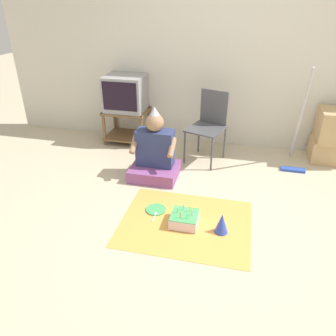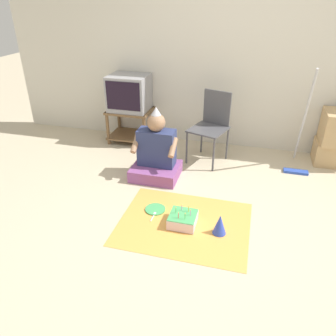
{
  "view_description": "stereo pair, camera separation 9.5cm",
  "coord_description": "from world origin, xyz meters",
  "px_view_note": "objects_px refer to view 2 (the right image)",
  "views": [
    {
      "loc": [
        0.14,
        -2.43,
        1.91
      ],
      "look_at": [
        -0.51,
        0.37,
        0.35
      ],
      "focal_mm": 35.0,
      "sensor_mm": 36.0,
      "label": 1
    },
    {
      "loc": [
        0.24,
        -2.41,
        1.91
      ],
      "look_at": [
        -0.51,
        0.37,
        0.35
      ],
      "focal_mm": 35.0,
      "sensor_mm": 36.0,
      "label": 2
    }
  ],
  "objects_px": {
    "person_seated": "(156,155)",
    "tv": "(129,93)",
    "party_hat_blue": "(220,224)",
    "birthday_cake": "(183,219)",
    "folding_chair": "(212,122)",
    "paper_plate": "(155,209)",
    "dust_mop": "(301,142)"
  },
  "relations": [
    {
      "from": "birthday_cake",
      "to": "paper_plate",
      "type": "xyz_separation_m",
      "value": [
        -0.31,
        0.15,
        -0.05
      ]
    },
    {
      "from": "person_seated",
      "to": "tv",
      "type": "bearing_deg",
      "value": 125.97
    },
    {
      "from": "birthday_cake",
      "to": "paper_plate",
      "type": "distance_m",
      "value": 0.35
    },
    {
      "from": "folding_chair",
      "to": "dust_mop",
      "type": "distance_m",
      "value": 1.06
    },
    {
      "from": "folding_chair",
      "to": "person_seated",
      "type": "height_order",
      "value": "folding_chair"
    },
    {
      "from": "tv",
      "to": "dust_mop",
      "type": "xyz_separation_m",
      "value": [
        2.23,
        -0.29,
        -0.34
      ]
    },
    {
      "from": "dust_mop",
      "to": "birthday_cake",
      "type": "relative_size",
      "value": 4.92
    },
    {
      "from": "birthday_cake",
      "to": "paper_plate",
      "type": "relative_size",
      "value": 1.24
    },
    {
      "from": "dust_mop",
      "to": "paper_plate",
      "type": "distance_m",
      "value": 1.91
    },
    {
      "from": "folding_chair",
      "to": "paper_plate",
      "type": "xyz_separation_m",
      "value": [
        -0.34,
        -1.28,
        -0.48
      ]
    },
    {
      "from": "tv",
      "to": "birthday_cake",
      "type": "height_order",
      "value": "tv"
    },
    {
      "from": "paper_plate",
      "to": "dust_mop",
      "type": "bearing_deg",
      "value": 42.15
    },
    {
      "from": "tv",
      "to": "birthday_cake",
      "type": "bearing_deg",
      "value": -56.1
    },
    {
      "from": "tv",
      "to": "party_hat_blue",
      "type": "height_order",
      "value": "tv"
    },
    {
      "from": "dust_mop",
      "to": "person_seated",
      "type": "height_order",
      "value": "dust_mop"
    },
    {
      "from": "folding_chair",
      "to": "party_hat_blue",
      "type": "relative_size",
      "value": 4.54
    },
    {
      "from": "birthday_cake",
      "to": "paper_plate",
      "type": "height_order",
      "value": "birthday_cake"
    },
    {
      "from": "person_seated",
      "to": "birthday_cake",
      "type": "distance_m",
      "value": 0.98
    },
    {
      "from": "folding_chair",
      "to": "party_hat_blue",
      "type": "bearing_deg",
      "value": -78.02
    },
    {
      "from": "party_hat_blue",
      "to": "dust_mop",
      "type": "bearing_deg",
      "value": 62.95
    },
    {
      "from": "folding_chair",
      "to": "birthday_cake",
      "type": "xyz_separation_m",
      "value": [
        -0.03,
        -1.43,
        -0.43
      ]
    },
    {
      "from": "person_seated",
      "to": "folding_chair",
      "type": "bearing_deg",
      "value": 48.95
    },
    {
      "from": "tv",
      "to": "birthday_cake",
      "type": "relative_size",
      "value": 2.1
    },
    {
      "from": "tv",
      "to": "folding_chair",
      "type": "bearing_deg",
      "value": -13.26
    },
    {
      "from": "tv",
      "to": "dust_mop",
      "type": "height_order",
      "value": "dust_mop"
    },
    {
      "from": "folding_chair",
      "to": "person_seated",
      "type": "bearing_deg",
      "value": -131.05
    },
    {
      "from": "birthday_cake",
      "to": "folding_chair",
      "type": "bearing_deg",
      "value": 88.75
    },
    {
      "from": "paper_plate",
      "to": "birthday_cake",
      "type": "bearing_deg",
      "value": -25.69
    },
    {
      "from": "person_seated",
      "to": "birthday_cake",
      "type": "bearing_deg",
      "value": -58.49
    },
    {
      "from": "tv",
      "to": "paper_plate",
      "type": "distance_m",
      "value": 1.89
    },
    {
      "from": "person_seated",
      "to": "party_hat_blue",
      "type": "height_order",
      "value": "person_seated"
    },
    {
      "from": "person_seated",
      "to": "party_hat_blue",
      "type": "distance_m",
      "value": 1.21
    }
  ]
}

